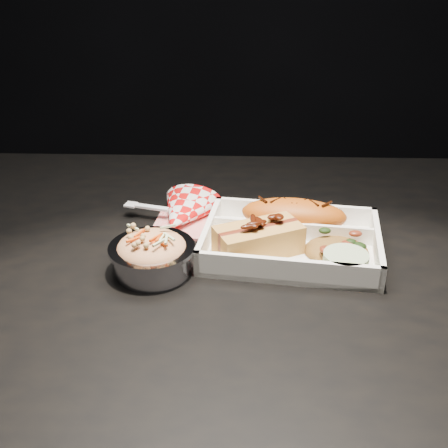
{
  "coord_description": "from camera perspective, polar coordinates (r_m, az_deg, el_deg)",
  "views": [
    {
      "loc": [
        -0.04,
        -0.7,
        1.16
      ],
      "look_at": [
        -0.07,
        -0.02,
        0.81
      ],
      "focal_mm": 45.0,
      "sensor_mm": 36.0,
      "label": 1
    }
  ],
  "objects": [
    {
      "name": "fried_rice_mound",
      "position": [
        0.81,
        11.42,
        -2.02
      ],
      "size": [
        0.1,
        0.09,
        0.03
      ],
      "primitive_type": "ellipsoid",
      "rotation": [
        0.0,
        0.0,
        -0.13
      ],
      "color": "olive",
      "rests_on": "food_tray"
    },
    {
      "name": "napkin_fork",
      "position": [
        0.89,
        -4.18,
        1.04
      ],
      "size": [
        0.17,
        0.13,
        0.1
      ],
      "rotation": [
        0.0,
        0.0,
        -0.26
      ],
      "color": "red",
      "rests_on": "dining_table"
    },
    {
      "name": "hotdog",
      "position": [
        0.79,
        3.52,
        -1.33
      ],
      "size": [
        0.13,
        0.1,
        0.06
      ],
      "rotation": [
        0.0,
        0.0,
        0.44
      ],
      "color": "gold",
      "rests_on": "food_tray"
    },
    {
      "name": "fried_pastry",
      "position": [
        0.86,
        7.1,
        0.96
      ],
      "size": [
        0.17,
        0.08,
        0.05
      ],
      "primitive_type": "ellipsoid",
      "rotation": [
        0.0,
        0.0,
        -0.13
      ],
      "color": "#B75212",
      "rests_on": "food_tray"
    },
    {
      "name": "cupcake_liner",
      "position": [
        0.76,
        12.21,
        -3.97
      ],
      "size": [
        0.06,
        0.06,
        0.03
      ],
      "primitive_type": "cylinder",
      "color": "#ABC393",
      "rests_on": "food_tray"
    },
    {
      "name": "foil_coleslaw_cup",
      "position": [
        0.76,
        -7.33,
        -2.94
      ],
      "size": [
        0.12,
        0.12,
        0.07
      ],
      "color": "silver",
      "rests_on": "dining_table"
    },
    {
      "name": "dining_table",
      "position": [
        0.86,
        4.44,
        -8.22
      ],
      "size": [
        1.2,
        0.8,
        0.75
      ],
      "color": "black",
      "rests_on": "ground"
    },
    {
      "name": "food_tray",
      "position": [
        0.82,
        6.81,
        -2.08
      ],
      "size": [
        0.27,
        0.21,
        0.04
      ],
      "rotation": [
        0.0,
        0.0,
        -0.13
      ],
      "color": "white",
      "rests_on": "dining_table"
    }
  ]
}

